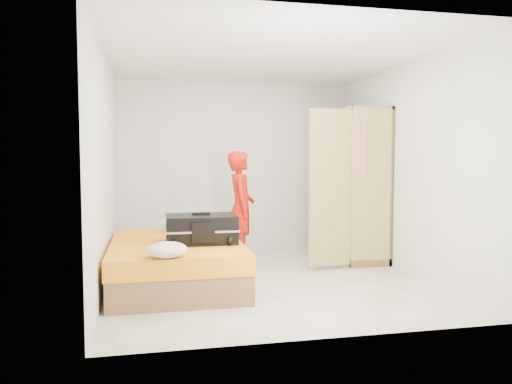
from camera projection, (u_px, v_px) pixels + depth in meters
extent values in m
plane|color=beige|center=(265.00, 279.00, 5.92)|extent=(4.00, 4.00, 0.00)
plane|color=white|center=(266.00, 56.00, 5.74)|extent=(4.00, 4.00, 0.00)
cube|color=white|center=(236.00, 166.00, 7.78)|extent=(3.60, 0.02, 2.60)
cube|color=white|center=(324.00, 176.00, 3.88)|extent=(3.60, 0.02, 2.60)
cube|color=white|center=(105.00, 170.00, 5.45)|extent=(0.02, 4.00, 2.60)
cube|color=white|center=(406.00, 169.00, 6.20)|extent=(0.02, 4.00, 2.60)
cube|color=#8C613F|center=(176.00, 272.00, 5.63)|extent=(1.40, 2.00, 0.30)
cube|color=yellow|center=(176.00, 250.00, 5.61)|extent=(1.42, 2.02, 0.20)
cube|color=tan|center=(372.00, 185.00, 7.09)|extent=(0.04, 1.20, 2.10)
cube|color=tan|center=(372.00, 187.00, 6.47)|extent=(0.58, 0.04, 2.10)
cube|color=tan|center=(339.00, 183.00, 7.60)|extent=(0.58, 0.04, 2.10)
cube|color=tan|center=(355.00, 111.00, 6.96)|extent=(0.58, 1.20, 0.04)
cube|color=tan|center=(353.00, 255.00, 7.11)|extent=(0.58, 1.20, 0.10)
cube|color=tan|center=(329.00, 184.00, 7.27)|extent=(0.04, 0.59, 2.00)
cube|color=tan|center=(330.00, 188.00, 6.33)|extent=(0.59, 0.11, 2.00)
cylinder|color=#B2B2B7|center=(355.00, 123.00, 6.97)|extent=(0.02, 1.10, 0.02)
imported|color=red|center=(241.00, 208.00, 6.69)|extent=(0.43, 0.60, 1.52)
cube|color=black|center=(201.00, 229.00, 5.52)|extent=(0.77, 0.56, 0.30)
cube|color=black|center=(201.00, 214.00, 5.51)|extent=(0.20, 0.06, 0.03)
ellipsoid|color=beige|center=(167.00, 250.00, 4.70)|extent=(0.38, 0.38, 0.15)
cube|color=beige|center=(186.00, 226.00, 6.47)|extent=(0.60, 0.31, 0.11)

